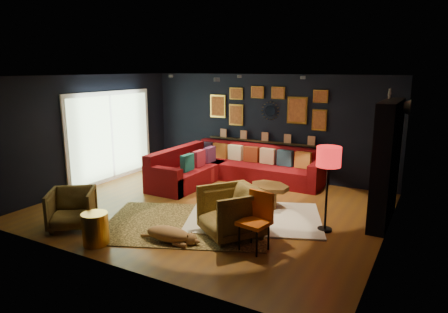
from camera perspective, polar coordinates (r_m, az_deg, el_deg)
The scene contains 20 objects.
floor at distance 8.09m, azimuth -1.82°, elevation -7.30°, with size 6.50×6.50×0.00m, color brown.
room_walls at distance 7.70m, azimuth -1.90°, elevation 3.92°, with size 6.50×6.50×6.50m.
sectional at distance 9.79m, azimuth 0.49°, elevation -1.79°, with size 3.41×2.69×0.86m.
ledge at distance 10.17m, azimuth 5.89°, elevation 2.13°, with size 3.20×0.12×0.04m, color black.
gallery_wall at distance 10.09m, azimuth 6.01°, elevation 7.13°, with size 3.15×0.04×1.02m.
sunburst_mirror at distance 10.06m, azimuth 6.60°, elevation 6.48°, with size 0.47×0.16×0.47m.
fireplace at distance 7.67m, azimuth 22.10°, elevation -1.38°, with size 0.31×1.60×2.20m.
deer_head at distance 8.00m, azimuth 23.50°, elevation 6.53°, with size 0.50×0.28×0.45m.
sliding_door at distance 10.21m, azimuth -15.80°, elevation 2.79°, with size 0.06×2.80×2.20m.
ceiling_spots at distance 8.31m, azimuth 0.93°, elevation 11.25°, with size 3.30×2.50×0.06m.
shag_rug at distance 7.56m, azimuth 4.34°, elevation -8.67°, with size 2.43×1.77×0.03m, color white.
leopard_rug at distance 7.30m, azimuth -5.41°, elevation -9.54°, with size 2.88×2.06×0.02m, color tan.
coffee_table at distance 8.06m, azimuth 6.51°, elevation -4.64°, with size 1.03×0.90×0.43m.
pouf at distance 9.80m, azimuth -2.83°, elevation -2.55°, with size 0.51×0.51×0.33m, color maroon.
armchair_left at distance 7.49m, azimuth -20.92°, elevation -6.72°, with size 0.74×0.69×0.76m, color #B18B3B.
armchair_right at distance 6.62m, azimuth 1.03°, elevation -7.63°, with size 0.90×0.84×0.92m, color #B18B3B.
gold_stool at distance 6.73m, azimuth -17.89°, elevation -9.80°, with size 0.41×0.41×0.52m, color gold.
orange_chair at distance 6.18m, azimuth 4.77°, elevation -8.47°, with size 0.49×0.49×0.91m.
floor_lamp at distance 6.85m, azimuth 14.71°, elevation -0.62°, with size 0.41×0.41×1.48m.
dog at distance 6.58m, azimuth -8.00°, elevation -10.53°, with size 1.05×0.52×0.33m, color #AB7947, non-canonical shape.
Camera 1 is at (3.91, -6.53, 2.74)m, focal length 32.00 mm.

